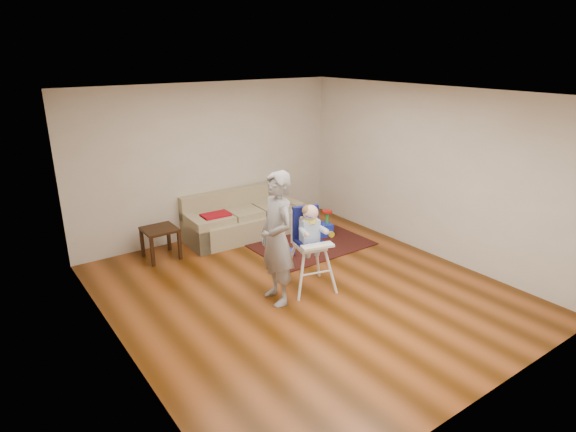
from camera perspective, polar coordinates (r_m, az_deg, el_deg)
ground at (r=6.86m, az=1.97°, el=-8.82°), size 5.50×5.50×0.00m
room_envelope at (r=6.61m, az=-0.64°, el=7.47°), size 5.04×5.52×2.72m
sofa at (r=8.65m, az=-5.32°, el=0.13°), size 2.12×0.92×0.81m
side_table at (r=8.03m, az=-14.85°, el=-3.12°), size 0.51×0.51×0.51m
area_rug at (r=8.41m, az=2.57°, el=-3.26°), size 1.95×1.47×0.02m
ride_on_toy at (r=8.66m, az=3.81°, el=-0.90°), size 0.49×0.40×0.46m
toy_ball at (r=7.86m, az=0.38°, el=-4.28°), size 0.14×0.14×0.14m
high_chair at (r=6.68m, az=2.60°, el=-3.91°), size 0.70×0.70×1.25m
adult at (r=6.23m, az=-1.33°, el=-2.72°), size 0.50×0.70×1.79m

